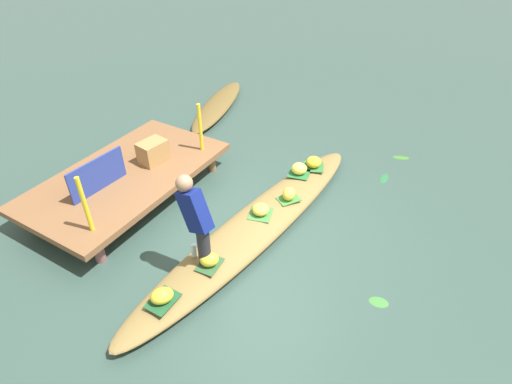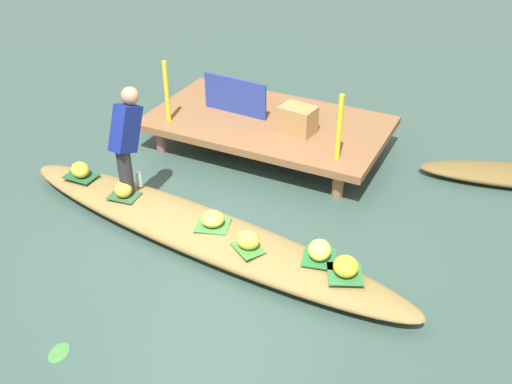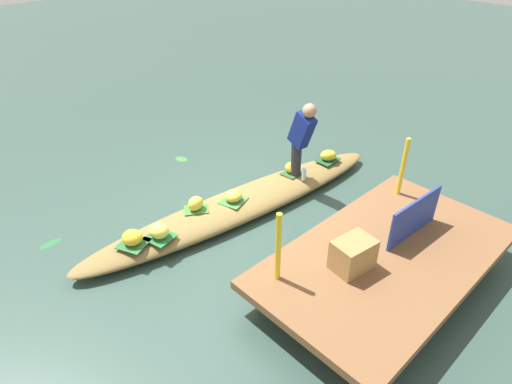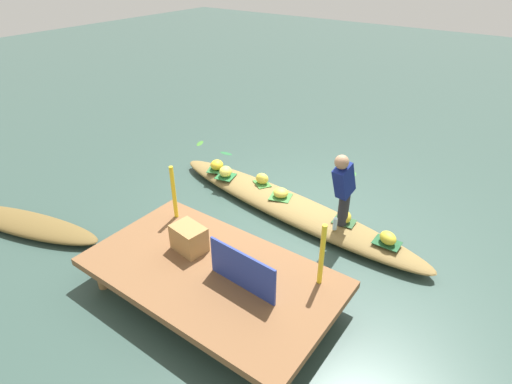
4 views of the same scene
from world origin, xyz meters
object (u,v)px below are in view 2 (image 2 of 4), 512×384
object	(u,v)px
vendor_person	(126,136)
water_bottle	(139,179)
vendor_boat	(200,231)
market_banner	(235,96)
banana_bunch_0	(320,250)
produce_crate	(298,120)
banana_bunch_4	(80,170)
banana_bunch_5	(248,240)
banana_bunch_1	(212,219)
banana_bunch_3	(346,266)
banana_bunch_2	(123,189)

from	to	relation	value
vendor_person	water_bottle	distance (m)	0.61
vendor_boat	market_banner	bearing A→B (deg)	114.62
banana_bunch_0	market_banner	distance (m)	3.11
market_banner	produce_crate	distance (m)	1.01
banana_bunch_4	water_bottle	world-z (taller)	water_bottle
banana_bunch_4	banana_bunch_5	distance (m)	2.47
vendor_boat	banana_bunch_1	xyz separation A→B (m)	(0.16, 0.00, 0.21)
banana_bunch_3	banana_bunch_5	bearing A→B (deg)	-176.99
banana_bunch_0	banana_bunch_1	world-z (taller)	banana_bunch_0
banana_bunch_4	market_banner	xyz separation A→B (m)	(1.02, 2.06, 0.34)
banana_bunch_3	produce_crate	distance (m)	2.65
vendor_person	market_banner	bearing A→B (deg)	82.35
banana_bunch_0	vendor_boat	bearing A→B (deg)	179.25
vendor_boat	banana_bunch_2	xyz separation A→B (m)	(-1.03, 0.04, 0.22)
banana_bunch_3	banana_bunch_5	xyz separation A→B (m)	(-1.01, -0.05, 0.00)
banana_bunch_4	produce_crate	size ratio (longest dim) A/B	0.61
banana_bunch_0	vendor_person	xyz separation A→B (m)	(-2.39, 0.22, 0.60)
vendor_boat	water_bottle	distance (m)	1.07
produce_crate	banana_bunch_0	bearing A→B (deg)	-61.84
produce_crate	banana_bunch_2	bearing A→B (deg)	-122.32
produce_crate	vendor_boat	bearing A→B (deg)	-97.10
banana_bunch_2	market_banner	xyz separation A→B (m)	(0.29, 2.19, 0.34)
vendor_boat	banana_bunch_5	size ratio (longest dim) A/B	21.69
banana_bunch_3	market_banner	size ratio (longest dim) A/B	0.27
market_banner	vendor_person	bearing A→B (deg)	-94.55
banana_bunch_3	market_banner	xyz separation A→B (m)	(-2.43, 2.37, 0.33)
banana_bunch_1	banana_bunch_2	world-z (taller)	banana_bunch_2
banana_bunch_1	market_banner	xyz separation A→B (m)	(-0.90, 2.23, 0.35)
vendor_boat	banana_bunch_2	world-z (taller)	banana_bunch_2
vendor_person	banana_bunch_1	bearing A→B (deg)	-9.49
vendor_boat	banana_bunch_3	size ratio (longest dim) A/B	19.88
vendor_person	market_banner	distance (m)	2.07
banana_bunch_2	banana_bunch_5	size ratio (longest dim) A/B	1.02
banana_bunch_3	vendor_person	world-z (taller)	vendor_person
banana_bunch_4	banana_bunch_1	bearing A→B (deg)	-5.09
banana_bunch_0	produce_crate	distance (m)	2.39
vendor_boat	banana_bunch_5	distance (m)	0.74
banana_bunch_5	produce_crate	distance (m)	2.32
banana_bunch_4	vendor_person	size ratio (longest dim) A/B	0.22
vendor_boat	banana_bunch_3	world-z (taller)	banana_bunch_3
banana_bunch_1	banana_bunch_3	distance (m)	1.53
banana_bunch_3	banana_bunch_5	world-z (taller)	banana_bunch_5
water_bottle	market_banner	bearing A→B (deg)	82.34
banana_bunch_4	vendor_boat	bearing A→B (deg)	-5.59
banana_bunch_2	market_banner	world-z (taller)	market_banner
banana_bunch_0	banana_bunch_5	xyz separation A→B (m)	(-0.70, -0.17, 0.00)
banana_bunch_0	banana_bunch_5	distance (m)	0.72
banana_bunch_1	water_bottle	xyz separation A→B (m)	(-1.16, 0.30, 0.01)
banana_bunch_0	water_bottle	world-z (taller)	banana_bunch_0
banana_bunch_4	vendor_person	world-z (taller)	vendor_person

